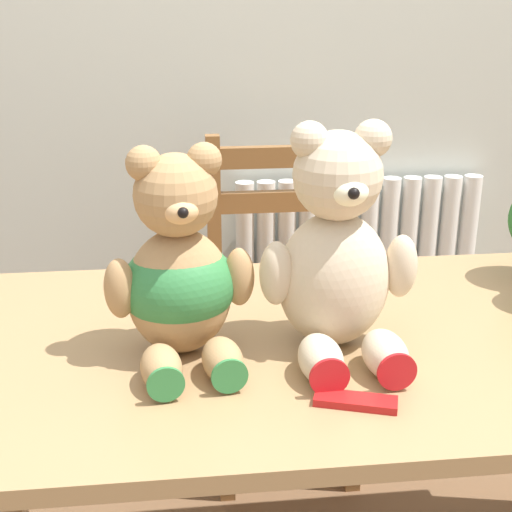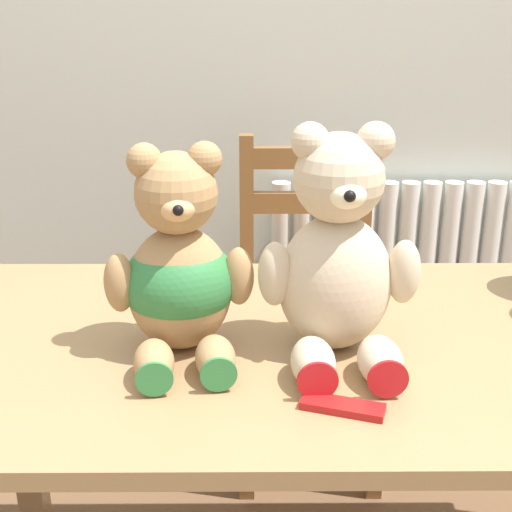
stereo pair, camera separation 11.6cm
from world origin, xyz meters
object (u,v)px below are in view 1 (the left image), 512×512
(chocolate_bar, at_px, (356,401))
(wooden_chair_behind, at_px, (279,301))
(teddy_bear_left, at_px, (179,274))
(teddy_bear_right, at_px, (339,255))

(chocolate_bar, bearing_deg, wooden_chair_behind, 88.47)
(teddy_bear_left, relative_size, teddy_bear_right, 0.92)
(teddy_bear_right, height_order, chocolate_bar, teddy_bear_right)
(wooden_chair_behind, relative_size, chocolate_bar, 7.46)
(wooden_chair_behind, distance_m, teddy_bear_left, 0.89)
(teddy_bear_left, distance_m, teddy_bear_right, 0.26)
(wooden_chair_behind, distance_m, teddy_bear_right, 0.87)
(teddy_bear_right, bearing_deg, wooden_chair_behind, -93.31)
(wooden_chair_behind, height_order, chocolate_bar, wooden_chair_behind)
(teddy_bear_right, xyz_separation_m, chocolate_bar, (-0.01, -0.19, -0.16))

